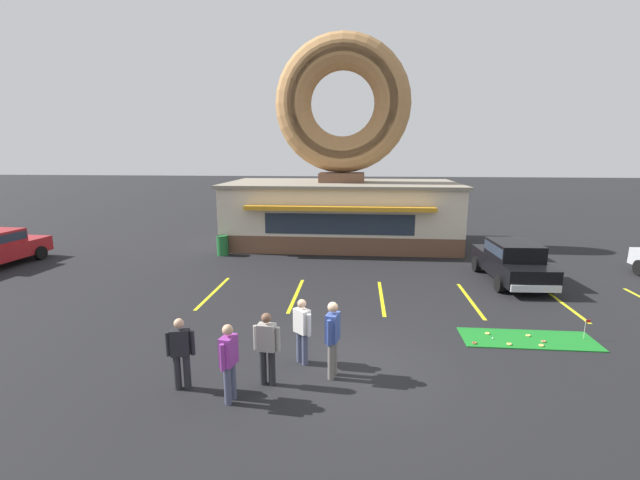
# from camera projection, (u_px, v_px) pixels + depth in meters

# --- Properties ---
(ground_plane) EXTENTS (160.00, 160.00, 0.00)m
(ground_plane) POSITION_uv_depth(u_px,v_px,m) (352.00, 367.00, 10.04)
(ground_plane) COLOR black
(donut_shop_building) EXTENTS (12.30, 6.75, 10.96)m
(donut_shop_building) POSITION_uv_depth(u_px,v_px,m) (342.00, 175.00, 22.96)
(donut_shop_building) COLOR brown
(donut_shop_building) RESTS_ON ground
(putting_mat) EXTENTS (3.49, 1.23, 0.03)m
(putting_mat) POSITION_uv_depth(u_px,v_px,m) (528.00, 339.00, 11.49)
(putting_mat) COLOR #197523
(putting_mat) RESTS_ON ground
(mini_donut_near_left) EXTENTS (0.13, 0.13, 0.04)m
(mini_donut_near_left) POSITION_uv_depth(u_px,v_px,m) (541.00, 345.00, 11.05)
(mini_donut_near_left) COLOR #E5C666
(mini_donut_near_left) RESTS_ON putting_mat
(mini_donut_near_right) EXTENTS (0.13, 0.13, 0.04)m
(mini_donut_near_right) POSITION_uv_depth(u_px,v_px,m) (509.00, 344.00, 11.13)
(mini_donut_near_right) COLOR #E5C666
(mini_donut_near_right) RESTS_ON putting_mat
(mini_donut_mid_left) EXTENTS (0.13, 0.13, 0.04)m
(mini_donut_mid_left) POSITION_uv_depth(u_px,v_px,m) (474.00, 343.00, 11.20)
(mini_donut_mid_left) COLOR brown
(mini_donut_mid_left) RESTS_ON putting_mat
(mini_donut_mid_centre) EXTENTS (0.13, 0.13, 0.04)m
(mini_donut_mid_centre) POSITION_uv_depth(u_px,v_px,m) (488.00, 333.00, 11.78)
(mini_donut_mid_centre) COLOR #E5C666
(mini_donut_mid_centre) RESTS_ON putting_mat
(mini_donut_mid_right) EXTENTS (0.13, 0.13, 0.04)m
(mini_donut_mid_right) POSITION_uv_depth(u_px,v_px,m) (544.00, 341.00, 11.29)
(mini_donut_mid_right) COLOR #A5724C
(mini_donut_mid_right) RESTS_ON putting_mat
(mini_donut_far_left) EXTENTS (0.13, 0.13, 0.04)m
(mini_donut_far_left) POSITION_uv_depth(u_px,v_px,m) (528.00, 335.00, 11.65)
(mini_donut_far_left) COLOR #E5C666
(mini_donut_far_left) RESTS_ON putting_mat
(golf_ball) EXTENTS (0.04, 0.04, 0.04)m
(golf_ball) POSITION_uv_depth(u_px,v_px,m) (493.00, 338.00, 11.47)
(golf_ball) COLOR white
(golf_ball) RESTS_ON putting_mat
(putting_flag_pin) EXTENTS (0.13, 0.01, 0.55)m
(putting_flag_pin) POSITION_uv_depth(u_px,v_px,m) (587.00, 324.00, 11.42)
(putting_flag_pin) COLOR silver
(putting_flag_pin) RESTS_ON putting_mat
(car_black) EXTENTS (2.11, 4.62, 1.60)m
(car_black) POSITION_uv_depth(u_px,v_px,m) (512.00, 260.00, 16.48)
(car_black) COLOR black
(car_black) RESTS_ON ground
(pedestrian_blue_sweater_man) EXTENTS (0.33, 0.58, 1.76)m
(pedestrian_blue_sweater_man) POSITION_uv_depth(u_px,v_px,m) (333.00, 336.00, 9.41)
(pedestrian_blue_sweater_man) COLOR slate
(pedestrian_blue_sweater_man) RESTS_ON ground
(pedestrian_hooded_kid) EXTENTS (0.59, 0.31, 1.58)m
(pedestrian_hooded_kid) POSITION_uv_depth(u_px,v_px,m) (181.00, 351.00, 8.96)
(pedestrian_hooded_kid) COLOR #232328
(pedestrian_hooded_kid) RESTS_ON ground
(pedestrian_leather_jacket_man) EXTENTS (0.59, 0.28, 1.64)m
(pedestrian_leather_jacket_man) POSITION_uv_depth(u_px,v_px,m) (267.00, 346.00, 9.11)
(pedestrian_leather_jacket_man) COLOR #232328
(pedestrian_leather_jacket_man) RESTS_ON ground
(pedestrian_clipboard_woman) EXTENTS (0.46, 0.43, 1.60)m
(pedestrian_clipboard_woman) POSITION_uv_depth(u_px,v_px,m) (302.00, 328.00, 10.06)
(pedestrian_clipboard_woman) COLOR #474C66
(pedestrian_clipboard_woman) RESTS_ON ground
(pedestrian_beanie_man) EXTENTS (0.31, 0.59, 1.65)m
(pedestrian_beanie_man) POSITION_uv_depth(u_px,v_px,m) (229.00, 359.00, 8.49)
(pedestrian_beanie_man) COLOR #474C66
(pedestrian_beanie_man) RESTS_ON ground
(trash_bin) EXTENTS (0.57, 0.57, 0.97)m
(trash_bin) POSITION_uv_depth(u_px,v_px,m) (223.00, 245.00, 20.84)
(trash_bin) COLOR #1E662D
(trash_bin) RESTS_ON ground
(parking_stripe_far_left) EXTENTS (0.12, 3.60, 0.01)m
(parking_stripe_far_left) POSITION_uv_depth(u_px,v_px,m) (213.00, 292.00, 15.36)
(parking_stripe_far_left) COLOR yellow
(parking_stripe_far_left) RESTS_ON ground
(parking_stripe_left) EXTENTS (0.12, 3.60, 0.01)m
(parking_stripe_left) POSITION_uv_depth(u_px,v_px,m) (296.00, 295.00, 15.10)
(parking_stripe_left) COLOR yellow
(parking_stripe_left) RESTS_ON ground
(parking_stripe_mid_left) EXTENTS (0.12, 3.60, 0.01)m
(parking_stripe_mid_left) POSITION_uv_depth(u_px,v_px,m) (382.00, 297.00, 14.84)
(parking_stripe_mid_left) COLOR yellow
(parking_stripe_mid_left) RESTS_ON ground
(parking_stripe_centre) EXTENTS (0.12, 3.60, 0.01)m
(parking_stripe_centre) POSITION_uv_depth(u_px,v_px,m) (470.00, 300.00, 14.57)
(parking_stripe_centre) COLOR yellow
(parking_stripe_centre) RESTS_ON ground
(parking_stripe_mid_right) EXTENTS (0.12, 3.60, 0.01)m
(parking_stripe_mid_right) POSITION_uv_depth(u_px,v_px,m) (562.00, 303.00, 14.31)
(parking_stripe_mid_right) COLOR yellow
(parking_stripe_mid_right) RESTS_ON ground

